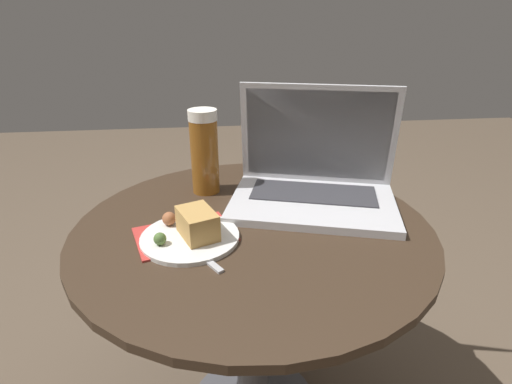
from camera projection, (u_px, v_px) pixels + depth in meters
The scene contains 6 objects.
table at pixel (253, 276), 0.90m from camera, with size 0.75×0.75×0.57m.
napkin at pixel (185, 234), 0.80m from camera, with size 0.22×0.18×0.00m.
laptop at pixel (314, 179), 0.93m from camera, with size 0.43×0.35×0.26m.
beer_glass at pixel (204, 152), 0.96m from camera, with size 0.07×0.07×0.21m.
snack_plate at pixel (192, 231), 0.78m from camera, with size 0.19×0.19×0.06m.
fork at pixel (188, 245), 0.76m from camera, with size 0.12×0.18×0.00m.
Camera 1 is at (-0.08, -0.74, 0.97)m, focal length 28.00 mm.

